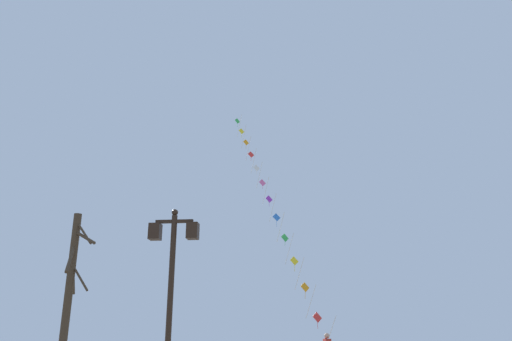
% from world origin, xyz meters
% --- Properties ---
extents(twin_lantern_lamp_post, '(1.23, 0.28, 4.56)m').
position_xyz_m(twin_lantern_lamp_post, '(-3.05, 9.85, 3.16)').
color(twin_lantern_lamp_post, black).
rests_on(twin_lantern_lamp_post, ground_plane).
extents(kite_train, '(7.14, 16.58, 20.09)m').
position_xyz_m(kite_train, '(-2.14, 30.21, 10.52)').
color(kite_train, brown).
rests_on(kite_train, ground_plane).
extents(bare_tree, '(1.03, 1.63, 4.86)m').
position_xyz_m(bare_tree, '(-6.22, 11.25, 2.57)').
color(bare_tree, '#423323').
rests_on(bare_tree, ground_plane).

